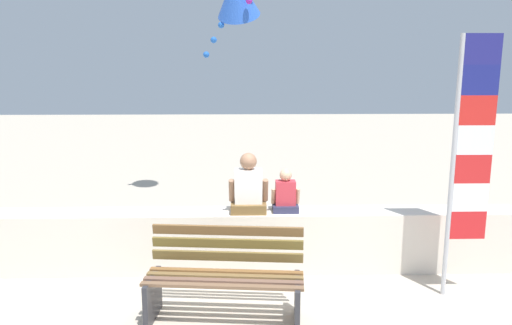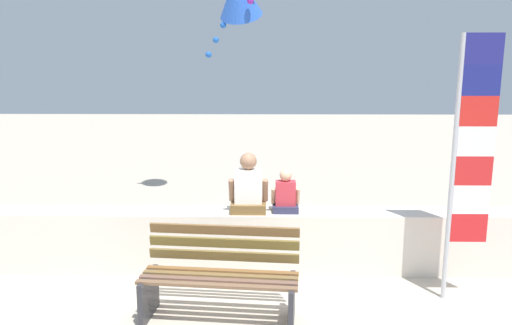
% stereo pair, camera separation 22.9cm
% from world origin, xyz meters
% --- Properties ---
extents(ground_plane, '(40.00, 40.00, 0.00)m').
position_xyz_m(ground_plane, '(0.00, 0.00, 0.00)').
color(ground_plane, '#BDB09D').
extents(seawall_ledge, '(6.68, 0.45, 0.74)m').
position_xyz_m(seawall_ledge, '(0.00, 1.16, 0.37)').
color(seawall_ledge, silver).
rests_on(seawall_ledge, ground).
extents(park_bench, '(1.59, 0.75, 0.88)m').
position_xyz_m(park_bench, '(-0.21, -0.03, 0.41)').
color(park_bench, brown).
rests_on(park_bench, ground).
extents(person_adult, '(0.47, 0.34, 0.72)m').
position_xyz_m(person_adult, '(0.04, 1.14, 1.02)').
color(person_adult, brown).
rests_on(person_adult, seawall_ledge).
extents(person_child, '(0.34, 0.25, 0.52)m').
position_xyz_m(person_child, '(0.49, 1.14, 0.95)').
color(person_child, '#2D2E4B').
rests_on(person_child, seawall_ledge).
extents(flag_banner, '(0.43, 0.05, 2.80)m').
position_xyz_m(flag_banner, '(2.32, 0.42, 1.61)').
color(flag_banner, '#B7B7BC').
rests_on(flag_banner, ground).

